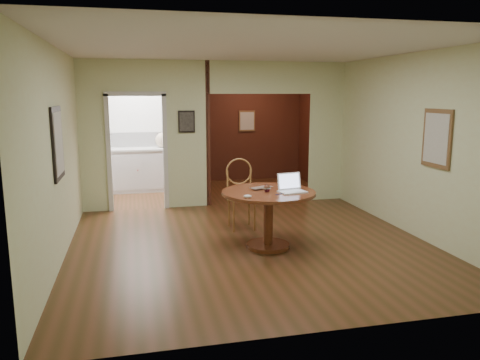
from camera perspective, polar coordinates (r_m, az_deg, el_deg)
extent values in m
plane|color=#422B12|center=(6.65, 1.41, -7.96)|extent=(5.00, 5.00, 0.00)
plane|color=silver|center=(6.34, 1.53, 15.89)|extent=(5.00, 5.00, 0.00)
plane|color=beige|center=(4.01, 10.39, -0.51)|extent=(5.00, 0.00, 5.00)
plane|color=beige|center=(6.22, -21.46, 2.81)|extent=(0.00, 5.00, 5.00)
plane|color=beige|center=(7.38, 20.67, 3.96)|extent=(0.00, 5.00, 5.00)
cube|color=beige|center=(8.67, -17.46, 5.02)|extent=(0.50, 2.70, 0.04)
cube|color=beige|center=(8.70, -6.52, 5.45)|extent=(0.80, 2.70, 0.04)
cube|color=beige|center=(9.41, 10.45, 5.72)|extent=(0.70, 2.70, 0.04)
plane|color=white|center=(10.64, -11.79, 6.21)|extent=(2.70, 0.00, 2.70)
plane|color=#381710|center=(11.46, 0.82, 6.72)|extent=(2.70, 0.00, 2.70)
cube|color=#381710|center=(9.98, -5.04, 6.12)|extent=(0.08, 2.50, 2.70)
cube|color=black|center=(6.21, -21.37, 4.19)|extent=(0.03, 0.70, 0.90)
cube|color=brown|center=(6.94, 22.88, 4.69)|extent=(0.03, 0.60, 0.80)
cube|color=black|center=(8.66, -6.53, 7.09)|extent=(0.30, 0.03, 0.40)
cube|color=beige|center=(11.44, 0.85, 7.21)|extent=(0.40, 0.03, 0.50)
cube|color=white|center=(10.64, -11.74, 4.86)|extent=(2.00, 0.02, 0.32)
cylinder|color=brown|center=(6.57, 3.44, -7.95)|extent=(0.60, 0.60, 0.05)
cylinder|color=brown|center=(6.47, 3.47, -4.87)|extent=(0.13, 0.13, 0.69)
cylinder|color=brown|center=(6.37, 3.51, -1.55)|extent=(1.28, 1.28, 0.04)
cylinder|color=#945634|center=(7.32, 0.20, -2.16)|extent=(0.47, 0.47, 0.03)
cylinder|color=#945634|center=(7.19, -0.77, -4.45)|extent=(0.03, 0.03, 0.50)
cylinder|color=#945634|center=(7.27, 1.79, -4.29)|extent=(0.03, 0.03, 0.50)
cylinder|color=#945634|center=(7.50, -1.35, -3.82)|extent=(0.03, 0.03, 0.50)
cylinder|color=#945634|center=(7.58, 1.11, -3.67)|extent=(0.03, 0.03, 0.50)
cylinder|color=#945634|center=(7.40, -1.53, -0.37)|extent=(0.03, 0.03, 0.40)
cylinder|color=#945634|center=(7.49, 1.29, -0.24)|extent=(0.03, 0.03, 0.40)
torus|color=#945634|center=(7.42, -0.14, 1.06)|extent=(0.43, 0.04, 0.43)
cube|color=white|center=(6.32, 6.41, -1.43)|extent=(0.38, 0.30, 0.02)
cube|color=silver|center=(6.29, 6.51, -1.40)|extent=(0.31, 0.18, 0.00)
cube|color=white|center=(6.43, 6.01, -0.11)|extent=(0.35, 0.12, 0.23)
cube|color=#98A2C2|center=(6.42, 6.04, -0.13)|extent=(0.31, 0.10, 0.19)
imported|color=#A6A6AA|center=(6.48, 2.91, -1.04)|extent=(0.40, 0.35, 0.03)
ellipsoid|color=white|center=(5.94, 0.94, -2.00)|extent=(0.11, 0.07, 0.04)
cylinder|color=navy|center=(6.17, 4.74, -1.74)|extent=(0.11, 0.07, 0.01)
cube|color=silver|center=(10.44, -11.57, 1.16)|extent=(2.00, 0.55, 0.90)
cube|color=silver|center=(10.38, -11.66, 3.72)|extent=(2.06, 0.60, 0.04)
sphere|color=#B20C0C|center=(10.15, -12.38, 1.15)|extent=(0.03, 0.03, 0.03)
sphere|color=#B20C0C|center=(10.20, -6.76, 1.37)|extent=(0.03, 0.03, 0.03)
ellipsoid|color=beige|center=(10.38, -9.38, 4.83)|extent=(0.40, 0.36, 0.33)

